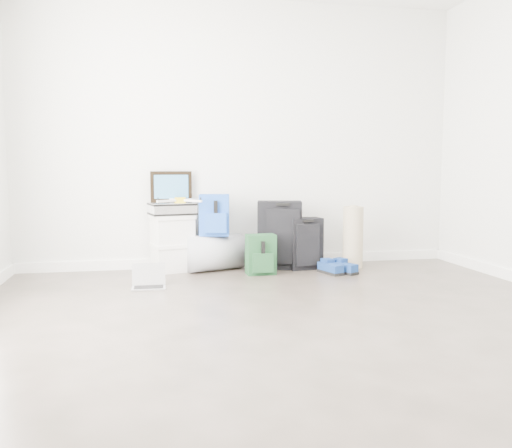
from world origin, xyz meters
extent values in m
plane|color=#352F26|center=(0.00, 0.00, 0.00)|extent=(5.00, 5.00, 0.00)
cube|color=silver|center=(0.00, 2.50, 1.35)|extent=(4.50, 0.02, 2.70)
cube|color=white|center=(0.00, 2.49, 0.05)|extent=(4.50, 0.02, 0.10)
cube|color=silver|center=(-0.72, 2.33, 0.12)|extent=(0.44, 0.38, 0.24)
cube|color=silver|center=(-0.72, 2.33, 0.26)|extent=(0.46, 0.41, 0.04)
cube|color=silver|center=(-0.72, 2.33, 0.40)|extent=(0.44, 0.38, 0.24)
cube|color=silver|center=(-0.72, 2.33, 0.54)|extent=(0.46, 0.41, 0.04)
cube|color=#B2B2B7|center=(-0.72, 2.33, 0.62)|extent=(0.47, 0.39, 0.12)
cube|color=black|center=(-0.72, 2.43, 0.83)|extent=(0.41, 0.05, 0.31)
cube|color=teal|center=(-0.72, 2.41, 0.83)|extent=(0.34, 0.02, 0.23)
cube|color=gold|center=(-0.64, 2.31, 0.70)|extent=(0.11, 0.11, 0.05)
cube|color=white|center=(-0.53, 2.40, 0.70)|extent=(0.24, 0.20, 0.02)
cube|color=white|center=(-0.74, 2.42, 0.70)|extent=(0.20, 0.24, 0.02)
cube|color=white|center=(-0.76, 2.21, 0.70)|extent=(0.24, 0.20, 0.02)
cube|color=white|center=(-0.55, 2.19, 0.70)|extent=(0.20, 0.24, 0.02)
cylinder|color=gray|center=(-0.32, 2.28, 0.18)|extent=(0.65, 0.52, 0.35)
cube|color=#1835A2|center=(-0.32, 2.26, 0.55)|extent=(0.32, 0.22, 0.41)
cube|color=#1835A2|center=(-0.32, 2.17, 0.49)|extent=(0.22, 0.09, 0.19)
cube|color=black|center=(0.35, 2.27, 0.34)|extent=(0.48, 0.34, 0.68)
cube|color=black|center=(0.35, 2.13, 0.34)|extent=(0.33, 0.11, 0.54)
cube|color=black|center=(0.35, 2.14, 0.66)|extent=(0.13, 0.06, 0.03)
cube|color=#143724|center=(0.10, 2.00, 0.19)|extent=(0.28, 0.17, 0.38)
cube|color=#143724|center=(0.10, 1.91, 0.13)|extent=(0.20, 0.06, 0.18)
cube|color=black|center=(0.59, 2.18, 0.26)|extent=(0.35, 0.23, 0.52)
cube|color=black|center=(0.59, 2.07, 0.26)|extent=(0.25, 0.06, 0.41)
cube|color=black|center=(0.59, 2.08, 0.50)|extent=(0.11, 0.04, 0.02)
cube|color=black|center=(0.76, 1.89, 0.01)|extent=(0.20, 0.32, 0.03)
cube|color=navy|center=(0.76, 1.89, 0.06)|extent=(0.19, 0.30, 0.07)
cube|color=black|center=(0.89, 1.89, 0.01)|extent=(0.24, 0.31, 0.03)
cube|color=navy|center=(0.89, 1.89, 0.06)|extent=(0.23, 0.30, 0.07)
cylinder|color=tan|center=(1.09, 2.16, 0.31)|extent=(0.20, 0.20, 0.62)
cube|color=#BCBCC1|center=(-0.96, 1.57, 0.01)|extent=(0.29, 0.20, 0.01)
cube|color=black|center=(-0.96, 1.57, 0.01)|extent=(0.25, 0.14, 0.00)
cube|color=black|center=(-0.96, 1.67, 0.11)|extent=(0.28, 0.02, 0.19)
camera|label=1|loc=(-0.96, -3.01, 1.02)|focal=38.00mm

